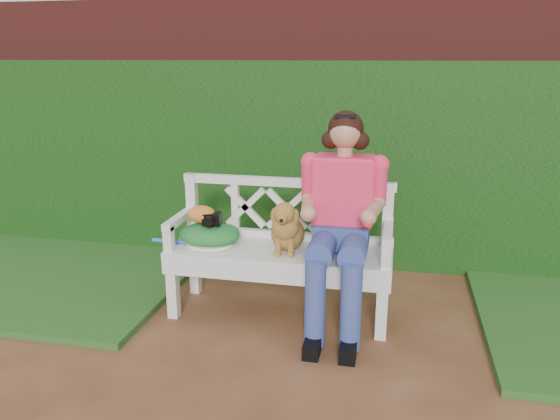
# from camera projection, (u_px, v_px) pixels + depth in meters

# --- Properties ---
(ground) EXTENTS (60.00, 60.00, 0.00)m
(ground) POSITION_uv_depth(u_px,v_px,m) (299.00, 364.00, 3.19)
(ground) COLOR #542E1B
(brick_wall) EXTENTS (10.00, 0.30, 2.20)m
(brick_wall) POSITION_uv_depth(u_px,v_px,m) (340.00, 133.00, 4.67)
(brick_wall) COLOR #5D201E
(brick_wall) RESTS_ON ground
(ivy_hedge) EXTENTS (10.00, 0.18, 1.70)m
(ivy_hedge) POSITION_uv_depth(u_px,v_px,m) (336.00, 166.00, 4.54)
(ivy_hedge) COLOR #25611A
(ivy_hedge) RESTS_ON ground
(grass_left) EXTENTS (2.60, 2.00, 0.05)m
(grass_left) POSITION_uv_depth(u_px,v_px,m) (34.00, 270.00, 4.52)
(grass_left) COLOR #1A4217
(grass_left) RESTS_ON ground
(garden_bench) EXTENTS (1.59, 0.63, 0.48)m
(garden_bench) POSITION_uv_depth(u_px,v_px,m) (280.00, 281.00, 3.75)
(garden_bench) COLOR white
(garden_bench) RESTS_ON ground
(seated_woman) EXTENTS (0.84, 0.95, 1.39)m
(seated_woman) POSITION_uv_depth(u_px,v_px,m) (342.00, 223.00, 3.53)
(seated_woman) COLOR #F24A68
(seated_woman) RESTS_ON ground
(dog) EXTENTS (0.29, 0.36, 0.36)m
(dog) POSITION_uv_depth(u_px,v_px,m) (287.00, 225.00, 3.59)
(dog) COLOR olive
(dog) RESTS_ON garden_bench
(tennis_racket) EXTENTS (0.66, 0.48, 0.03)m
(tennis_racket) POSITION_uv_depth(u_px,v_px,m) (206.00, 244.00, 3.73)
(tennis_racket) COLOR silver
(tennis_racket) RESTS_ON garden_bench
(green_bag) EXTENTS (0.51, 0.44, 0.15)m
(green_bag) POSITION_uv_depth(u_px,v_px,m) (209.00, 234.00, 3.76)
(green_bag) COLOR green
(green_bag) RESTS_ON garden_bench
(camera_item) EXTENTS (0.13, 0.10, 0.08)m
(camera_item) POSITION_uv_depth(u_px,v_px,m) (212.00, 219.00, 3.71)
(camera_item) COLOR black
(camera_item) RESTS_ON green_bag
(baseball_glove) EXTENTS (0.23, 0.19, 0.12)m
(baseball_glove) POSITION_uv_depth(u_px,v_px,m) (202.00, 214.00, 3.74)
(baseball_glove) COLOR orange
(baseball_glove) RESTS_ON green_bag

